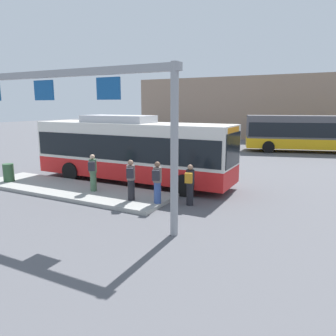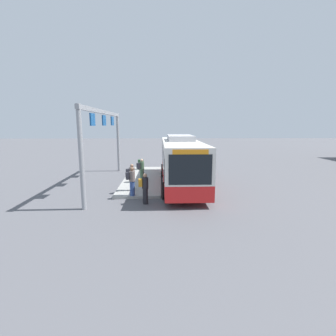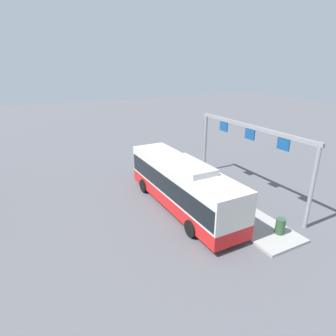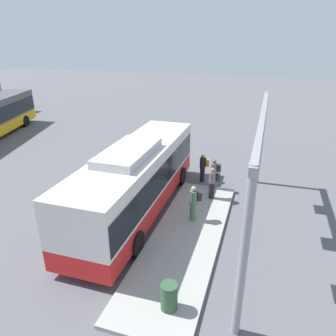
{
  "view_description": "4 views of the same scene",
  "coord_description": "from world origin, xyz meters",
  "px_view_note": "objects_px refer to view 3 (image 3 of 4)",
  "views": [
    {
      "loc": [
        9.25,
        -13.83,
        3.98
      ],
      "look_at": [
        2.65,
        -1.06,
        1.18
      ],
      "focal_mm": 34.64,
      "sensor_mm": 36.0,
      "label": 1
    },
    {
      "loc": [
        17.06,
        -1.37,
        4.22
      ],
      "look_at": [
        2.99,
        -0.98,
        1.73
      ],
      "focal_mm": 26.37,
      "sensor_mm": 36.0,
      "label": 2
    },
    {
      "loc": [
        -14.43,
        8.5,
        9.1
      ],
      "look_at": [
        2.75,
        -0.43,
        1.87
      ],
      "focal_mm": 30.04,
      "sensor_mm": 36.0,
      "label": 3
    },
    {
      "loc": [
        -12.16,
        -5.42,
        7.8
      ],
      "look_at": [
        2.11,
        -0.83,
        1.5
      ],
      "focal_mm": 33.44,
      "sensor_mm": 36.0,
      "label": 4
    }
  ],
  "objects_px": {
    "person_boarding": "(179,170)",
    "person_waiting_mid": "(195,170)",
    "person_waiting_near": "(204,175)",
    "person_waiting_far": "(218,187)",
    "bus_main": "(182,183)",
    "trash_bin": "(280,226)"
  },
  "relations": [
    {
      "from": "person_boarding",
      "to": "person_waiting_mid",
      "type": "distance_m",
      "value": 1.33
    },
    {
      "from": "bus_main",
      "to": "person_boarding",
      "type": "bearing_deg",
      "value": -28.45
    },
    {
      "from": "bus_main",
      "to": "person_waiting_mid",
      "type": "bearing_deg",
      "value": -44.13
    },
    {
      "from": "person_waiting_far",
      "to": "trash_bin",
      "type": "distance_m",
      "value": 5.14
    },
    {
      "from": "person_waiting_far",
      "to": "person_waiting_mid",
      "type": "bearing_deg",
      "value": -124.42
    },
    {
      "from": "trash_bin",
      "to": "person_boarding",
      "type": "bearing_deg",
      "value": 5.9
    },
    {
      "from": "bus_main",
      "to": "person_waiting_mid",
      "type": "xyz_separation_m",
      "value": [
        3.23,
        -3.08,
        -0.76
      ]
    },
    {
      "from": "person_waiting_near",
      "to": "person_waiting_mid",
      "type": "relative_size",
      "value": 1.0
    },
    {
      "from": "person_boarding",
      "to": "trash_bin",
      "type": "relative_size",
      "value": 1.86
    },
    {
      "from": "person_waiting_near",
      "to": "person_waiting_far",
      "type": "distance_m",
      "value": 2.35
    },
    {
      "from": "person_boarding",
      "to": "person_waiting_far",
      "type": "height_order",
      "value": "person_waiting_far"
    },
    {
      "from": "person_waiting_mid",
      "to": "trash_bin",
      "type": "bearing_deg",
      "value": 73.84
    },
    {
      "from": "person_boarding",
      "to": "person_waiting_mid",
      "type": "xyz_separation_m",
      "value": [
        -1.04,
        -0.81,
        0.16
      ]
    },
    {
      "from": "person_waiting_near",
      "to": "trash_bin",
      "type": "xyz_separation_m",
      "value": [
        -7.42,
        -0.05,
        -0.44
      ]
    },
    {
      "from": "person_boarding",
      "to": "person_waiting_near",
      "type": "relative_size",
      "value": 1.0
    },
    {
      "from": "person_boarding",
      "to": "person_waiting_far",
      "type": "xyz_separation_m",
      "value": [
        -4.5,
        -0.52,
        0.16
      ]
    },
    {
      "from": "person_boarding",
      "to": "person_waiting_mid",
      "type": "relative_size",
      "value": 1.0
    },
    {
      "from": "bus_main",
      "to": "person_boarding",
      "type": "distance_m",
      "value": 4.92
    },
    {
      "from": "person_boarding",
      "to": "person_waiting_mid",
      "type": "height_order",
      "value": "person_waiting_mid"
    },
    {
      "from": "person_waiting_far",
      "to": "person_waiting_near",
      "type": "bearing_deg",
      "value": -129.93
    },
    {
      "from": "person_boarding",
      "to": "trash_bin",
      "type": "height_order",
      "value": "person_boarding"
    },
    {
      "from": "person_waiting_far",
      "to": "trash_bin",
      "type": "xyz_separation_m",
      "value": [
        -5.1,
        -0.47,
        -0.44
      ]
    }
  ]
}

